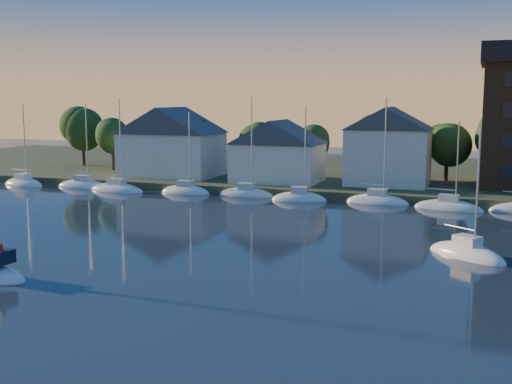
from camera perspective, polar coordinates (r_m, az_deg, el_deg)
The scene contains 9 objects.
ground at distance 32.29m, azimuth -20.20°, elevation -13.85°, with size 260.00×260.00×0.00m, color black.
shoreline_land at distance 100.33m, azimuth 8.39°, elevation 1.46°, with size 160.00×50.00×2.00m, color #333D23.
wooden_dock at distance 78.12m, azimuth 5.01°, elevation -0.44°, with size 120.00×3.00×1.00m, color brown.
clubhouse_west at distance 90.98m, azimuth -7.50°, elevation 4.53°, with size 13.65×9.45×9.64m.
clubhouse_centre at distance 83.96m, azimuth 1.97°, elevation 3.73°, with size 11.55×8.40×8.08m.
clubhouse_east at distance 82.69m, azimuth 11.70°, elevation 4.09°, with size 10.50×8.40×9.80m.
tree_line at distance 87.58m, azimuth 8.20°, elevation 5.18°, with size 93.40×5.40×8.90m.
moored_fleet at distance 76.38m, azimuth 1.53°, elevation -0.54°, with size 79.50×2.40×12.05m.
drifting_sailboat_right at distance 51.24m, azimuth 18.21°, elevation -5.41°, with size 6.85×5.90×10.95m.
Camera 1 is at (19.68, -22.65, 11.94)m, focal length 45.00 mm.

